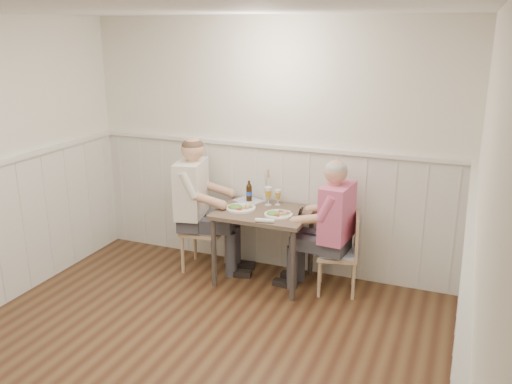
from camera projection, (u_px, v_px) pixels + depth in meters
ground_plane at (161, 382)px, 3.96m from camera, size 4.50×4.50×0.00m
room_shell at (149, 183)px, 3.51m from camera, size 4.04×4.54×2.60m
wainscot at (201, 260)px, 4.37m from camera, size 4.00×4.49×1.34m
dining_table at (264, 220)px, 5.37m from camera, size 0.92×0.70×0.75m
chair_right at (343, 250)px, 5.20m from camera, size 0.45×0.45×0.80m
chair_left at (199, 225)px, 5.71m from camera, size 0.46×0.46×0.89m
man_in_pink at (332, 238)px, 5.14m from camera, size 0.65×0.45×1.35m
diner_cream at (196, 215)px, 5.64m from camera, size 0.73×0.53×1.45m
plate_man at (277, 213)px, 5.19m from camera, size 0.27×0.27×0.07m
plate_diner at (239, 207)px, 5.37m from camera, size 0.30×0.30×0.08m
beer_glass_a at (278, 195)px, 5.48m from camera, size 0.06×0.06×0.16m
beer_glass_b at (268, 193)px, 5.46m from camera, size 0.08×0.08×0.19m
beer_bottle at (249, 192)px, 5.60m from camera, size 0.06×0.06×0.22m
rolled_napkin at (265, 221)px, 5.01m from camera, size 0.18×0.08×0.04m
grass_vase at (265, 186)px, 5.58m from camera, size 0.04×0.04×0.37m
gingham_mat at (249, 201)px, 5.64m from camera, size 0.33×0.30×0.01m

